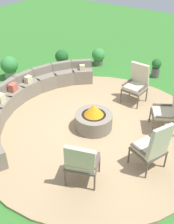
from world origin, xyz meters
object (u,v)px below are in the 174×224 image
Objects in this scene: fire_pit at (94,119)px; curved_stone_bench at (26,99)px; lounge_chair_front_right at (153,146)px; potted_plant_3 at (10,67)px; lounge_chair_back_left at (169,110)px; potted_plant_1 at (156,67)px; lounge_chair_front_left at (82,161)px; potted_plant_4 at (62,59)px; lounge_chair_back_right at (137,83)px; potted_plant_2 at (98,56)px.

curved_stone_bench is at bearing 98.76° from fire_pit.
lounge_chair_front_right is 1.51× the size of potted_plant_3.
fire_pit is 0.80× the size of lounge_chair_back_left.
potted_plant_3 is at bearing 61.36° from lounge_chair_back_left.
curved_stone_bench reaches higher than potted_plant_1.
lounge_chair_front_left is at bearing 133.41° from lounge_chair_back_left.
potted_plant_3 is 1.07× the size of potted_plant_4.
lounge_chair_front_left reaches higher than potted_plant_4.
fire_pit is 1.82m from lounge_chair_back_left.
curved_stone_bench is 2.76m from potted_plant_4.
potted_plant_1 is at bearing -2.96° from lounge_chair_back_left.
lounge_chair_back_right is 1.89m from potted_plant_1.
curved_stone_bench is at bearing 133.43° from lounge_chair_front_left.
fire_pit is 3.92m from potted_plant_3.
lounge_chair_back_right is at bearing -8.83° from fire_pit.
potted_plant_4 is at bearing 141.35° from potted_plant_2.
potted_plant_1 is 4.87m from potted_plant_3.
lounge_chair_back_right is 1.46× the size of potted_plant_3.
fire_pit is at bearing 178.21° from potted_plant_1.
potted_plant_1 is (4.12, 1.61, -0.29)m from lounge_chair_front_right.
lounge_chair_front_left is 1.46m from lounge_chair_front_right.
lounge_chair_back_left reaches higher than potted_plant_2.
potted_plant_4 is at bearing 113.88° from potted_plant_1.
curved_stone_bench is at bearing -179.93° from potted_plant_2.
potted_plant_1 is 3.25m from potted_plant_4.
lounge_chair_back_right reaches higher than potted_plant_1.
potted_plant_3 is at bearing 78.50° from fire_pit.
lounge_chair_front_right is at bearing -121.47° from potted_plant_4.
lounge_chair_front_right is at bearing -135.97° from potted_plant_2.
lounge_chair_front_right is 2.68m from lounge_chair_back_right.
potted_plant_1 is (5.23, 0.66, -0.25)m from lounge_chair_front_left.
lounge_chair_front_right reaches higher than potted_plant_2.
potted_plant_3 is (1.09, 1.83, 0.08)m from curved_stone_bench.
potted_plant_2 is (2.41, 3.52, -0.29)m from lounge_chair_back_left.
potted_plant_4 reaches higher than potted_plant_1.
potted_plant_1 is at bearing 42.40° from lounge_chair_front_right.
potted_plant_2 is 3.17m from potted_plant_3.
lounge_chair_front_left is 3.40m from lounge_chair_back_right.
lounge_chair_front_right is at bearing 157.69° from lounge_chair_back_left.
lounge_chair_front_right is 1.87× the size of potted_plant_2.
lounge_chair_back_right is at bearing -47.74° from curved_stone_bench.
lounge_chair_front_right is at bearing 126.42° from lounge_chair_back_right.
lounge_chair_back_left reaches higher than lounge_chair_front_left.
fire_pit is at bearing -101.50° from potted_plant_3.
lounge_chair_back_right is 1.81× the size of potted_plant_2.
lounge_chair_back_right is (3.36, 0.50, 0.03)m from lounge_chair_front_left.
fire_pit is 0.19× the size of curved_stone_bench.
fire_pit is 3.93m from potted_plant_2.
potted_plant_1 is at bearing -54.19° from potted_plant_3.
fire_pit is 1.80m from lounge_chair_front_left.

